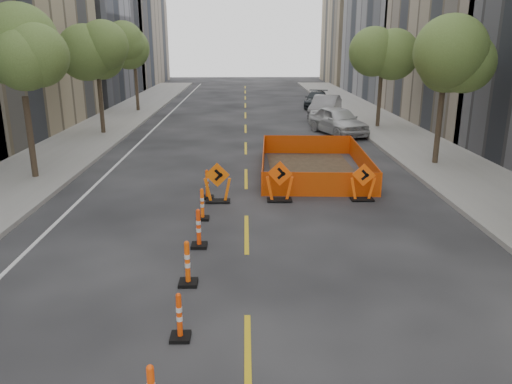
{
  "coord_description": "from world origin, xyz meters",
  "views": [
    {
      "loc": [
        -0.02,
        -9.4,
        5.3
      ],
      "look_at": [
        0.28,
        4.48,
        1.1
      ],
      "focal_mm": 35.0,
      "sensor_mm": 36.0,
      "label": 1
    }
  ],
  "objects_px": {
    "chevron_sign_center": "(280,181)",
    "chevron_sign_right": "(363,182)",
    "chevron_sign_left": "(217,183)",
    "channelizer_3": "(187,263)",
    "channelizer_6": "(207,184)",
    "channelizer_5": "(202,204)",
    "parked_car_far": "(317,100)",
    "channelizer_4": "(199,228)",
    "channelizer_2": "(179,316)",
    "parked_car_near": "(338,121)",
    "parked_car_mid": "(325,107)"
  },
  "relations": [
    {
      "from": "channelizer_4",
      "to": "channelizer_5",
      "type": "bearing_deg",
      "value": 92.12
    },
    {
      "from": "channelizer_2",
      "to": "parked_car_near",
      "type": "relative_size",
      "value": 0.2
    },
    {
      "from": "channelizer_2",
      "to": "chevron_sign_left",
      "type": "height_order",
      "value": "chevron_sign_left"
    },
    {
      "from": "channelizer_2",
      "to": "chevron_sign_center",
      "type": "distance_m",
      "value": 8.65
    },
    {
      "from": "channelizer_3",
      "to": "channelizer_5",
      "type": "bearing_deg",
      "value": 90.27
    },
    {
      "from": "channelizer_4",
      "to": "chevron_sign_left",
      "type": "bearing_deg",
      "value": 85.56
    },
    {
      "from": "channelizer_2",
      "to": "chevron_sign_right",
      "type": "relative_size",
      "value": 0.71
    },
    {
      "from": "channelizer_4",
      "to": "parked_car_mid",
      "type": "distance_m",
      "value": 24.46
    },
    {
      "from": "channelizer_5",
      "to": "chevron_sign_right",
      "type": "height_order",
      "value": "chevron_sign_right"
    },
    {
      "from": "channelizer_3",
      "to": "channelizer_4",
      "type": "relative_size",
      "value": 0.99
    },
    {
      "from": "channelizer_2",
      "to": "chevron_sign_right",
      "type": "distance_m",
      "value": 9.86
    },
    {
      "from": "channelizer_3",
      "to": "parked_car_mid",
      "type": "relative_size",
      "value": 0.22
    },
    {
      "from": "channelizer_6",
      "to": "chevron_sign_right",
      "type": "height_order",
      "value": "chevron_sign_right"
    },
    {
      "from": "parked_car_mid",
      "to": "chevron_sign_right",
      "type": "bearing_deg",
      "value": -76.84
    },
    {
      "from": "channelizer_4",
      "to": "channelizer_5",
      "type": "relative_size",
      "value": 1.07
    },
    {
      "from": "channelizer_4",
      "to": "channelizer_6",
      "type": "distance_m",
      "value": 4.33
    },
    {
      "from": "channelizer_2",
      "to": "channelizer_4",
      "type": "height_order",
      "value": "channelizer_4"
    },
    {
      "from": "channelizer_3",
      "to": "chevron_sign_right",
      "type": "bearing_deg",
      "value": 48.93
    },
    {
      "from": "channelizer_2",
      "to": "channelizer_4",
      "type": "xyz_separation_m",
      "value": [
        -0.03,
        4.33,
        0.07
      ]
    },
    {
      "from": "parked_car_near",
      "to": "channelizer_2",
      "type": "bearing_deg",
      "value": -126.73
    },
    {
      "from": "chevron_sign_left",
      "to": "chevron_sign_right",
      "type": "height_order",
      "value": "chevron_sign_left"
    },
    {
      "from": "chevron_sign_left",
      "to": "channelizer_3",
      "type": "bearing_deg",
      "value": -91.16
    },
    {
      "from": "channelizer_3",
      "to": "channelizer_5",
      "type": "xyz_separation_m",
      "value": [
        -0.02,
        4.33,
        -0.03
      ]
    },
    {
      "from": "channelizer_6",
      "to": "chevron_sign_center",
      "type": "relative_size",
      "value": 0.73
    },
    {
      "from": "channelizer_3",
      "to": "chevron_sign_left",
      "type": "relative_size",
      "value": 0.76
    },
    {
      "from": "chevron_sign_center",
      "to": "parked_car_mid",
      "type": "height_order",
      "value": "parked_car_mid"
    },
    {
      "from": "parked_car_mid",
      "to": "parked_car_far",
      "type": "relative_size",
      "value": 1.06
    },
    {
      "from": "channelizer_5",
      "to": "parked_car_far",
      "type": "xyz_separation_m",
      "value": [
        7.32,
        27.22,
        0.16
      ]
    },
    {
      "from": "channelizer_5",
      "to": "chevron_sign_center",
      "type": "relative_size",
      "value": 0.7
    },
    {
      "from": "channelizer_3",
      "to": "chevron_sign_center",
      "type": "relative_size",
      "value": 0.74
    },
    {
      "from": "parked_car_far",
      "to": "parked_car_mid",
      "type": "bearing_deg",
      "value": -80.41
    },
    {
      "from": "chevron_sign_left",
      "to": "channelizer_6",
      "type": "bearing_deg",
      "value": 134.36
    },
    {
      "from": "channelizer_6",
      "to": "chevron_sign_right",
      "type": "distance_m",
      "value": 5.41
    },
    {
      "from": "channelizer_5",
      "to": "chevron_sign_right",
      "type": "distance_m",
      "value": 5.69
    },
    {
      "from": "parked_car_near",
      "to": "parked_car_mid",
      "type": "xyz_separation_m",
      "value": [
        0.28,
        6.55,
        -0.02
      ]
    },
    {
      "from": "channelizer_6",
      "to": "parked_car_near",
      "type": "bearing_deg",
      "value": 61.45
    },
    {
      "from": "chevron_sign_right",
      "to": "channelizer_4",
      "type": "bearing_deg",
      "value": -130.66
    },
    {
      "from": "channelizer_5",
      "to": "parked_car_near",
      "type": "xyz_separation_m",
      "value": [
        6.82,
        14.72,
        0.31
      ]
    },
    {
      "from": "chevron_sign_center",
      "to": "chevron_sign_right",
      "type": "relative_size",
      "value": 1.08
    },
    {
      "from": "channelizer_3",
      "to": "channelizer_5",
      "type": "distance_m",
      "value": 4.33
    },
    {
      "from": "channelizer_6",
      "to": "parked_car_far",
      "type": "bearing_deg",
      "value": 73.71
    },
    {
      "from": "chevron_sign_center",
      "to": "channelizer_5",
      "type": "bearing_deg",
      "value": -127.82
    },
    {
      "from": "parked_car_near",
      "to": "channelizer_6",
      "type": "bearing_deg",
      "value": -137.71
    },
    {
      "from": "channelizer_4",
      "to": "channelizer_2",
      "type": "bearing_deg",
      "value": -89.62
    },
    {
      "from": "parked_car_mid",
      "to": "parked_car_far",
      "type": "xyz_separation_m",
      "value": [
        0.21,
        5.96,
        -0.14
      ]
    },
    {
      "from": "channelizer_4",
      "to": "chevron_sign_right",
      "type": "xyz_separation_m",
      "value": [
        5.31,
        3.99,
        0.12
      ]
    },
    {
      "from": "parked_car_mid",
      "to": "parked_car_far",
      "type": "height_order",
      "value": "parked_car_mid"
    },
    {
      "from": "chevron_sign_right",
      "to": "parked_car_mid",
      "type": "bearing_deg",
      "value": 97.36
    },
    {
      "from": "chevron_sign_center",
      "to": "parked_car_far",
      "type": "xyz_separation_m",
      "value": [
        4.81,
        25.42,
        -0.05
      ]
    },
    {
      "from": "channelizer_2",
      "to": "parked_car_far",
      "type": "relative_size",
      "value": 0.21
    }
  ]
}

